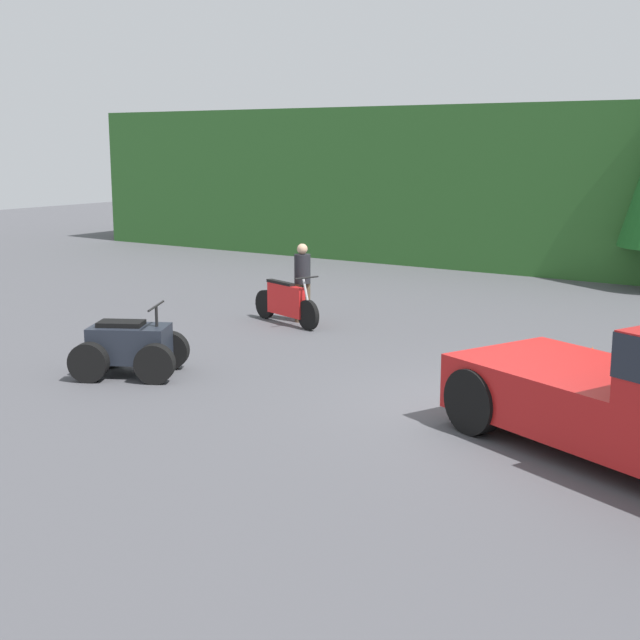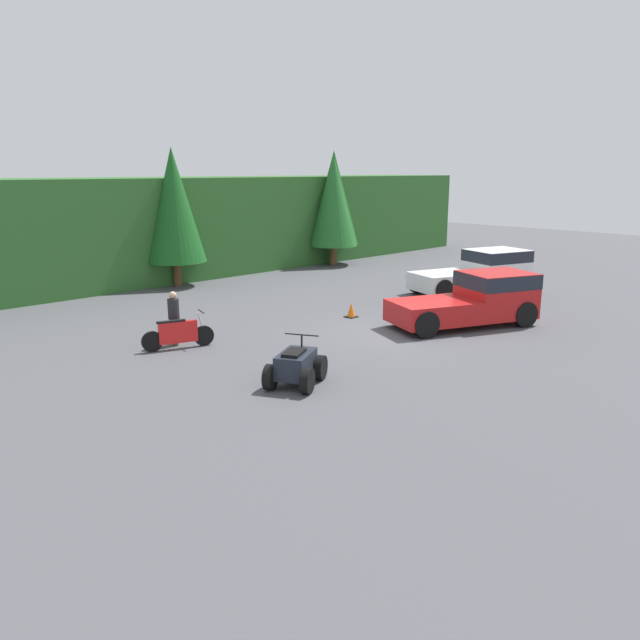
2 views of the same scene
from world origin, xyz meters
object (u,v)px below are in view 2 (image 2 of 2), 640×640
object	(u,v)px
rider_person	(174,316)
dirt_bike	(178,334)
pickup_truck_red	(477,298)
quad_atv	(296,367)
traffic_cone	(351,311)
pickup_truck_second	(481,270)

from	to	relation	value
rider_person	dirt_bike	bearing A→B (deg)	-82.77
pickup_truck_red	rider_person	world-z (taller)	pickup_truck_red
quad_atv	traffic_cone	bearing A→B (deg)	3.66
dirt_bike	traffic_cone	xyz separation A→B (m)	(6.94, -0.84, -0.21)
pickup_truck_red	traffic_cone	bearing A→B (deg)	143.26
dirt_bike	traffic_cone	world-z (taller)	dirt_bike
pickup_truck_red	dirt_bike	xyz separation A→B (m)	(-9.26, 4.74, -0.51)
traffic_cone	pickup_truck_second	bearing A→B (deg)	-4.16
quad_atv	rider_person	xyz separation A→B (m)	(-0.24, 5.43, 0.46)
pickup_truck_red	traffic_cone	distance (m)	4.60
pickup_truck_second	traffic_cone	world-z (taller)	pickup_truck_second
traffic_cone	rider_person	bearing A→B (deg)	169.47
pickup_truck_red	quad_atv	bearing A→B (deg)	-155.83
pickup_truck_red	traffic_cone	xyz separation A→B (m)	(-2.32, 3.90, -0.72)
dirt_bike	traffic_cone	size ratio (longest dim) A/B	3.94
dirt_bike	rider_person	world-z (taller)	rider_person
dirt_bike	quad_atv	bearing A→B (deg)	-67.50
pickup_truck_red	rider_person	size ratio (longest dim) A/B	3.24
pickup_truck_second	rider_person	distance (m)	14.95
quad_atv	dirt_bike	bearing A→B (deg)	65.58
dirt_bike	rider_person	distance (m)	0.65
pickup_truck_red	pickup_truck_second	world-z (taller)	same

